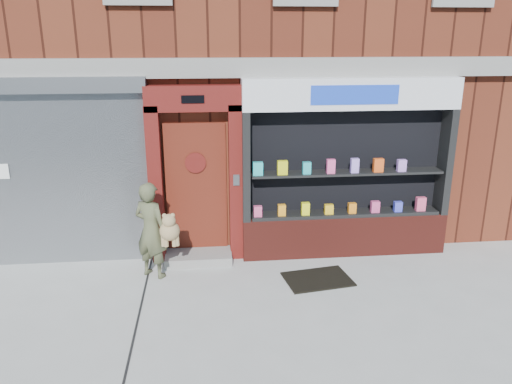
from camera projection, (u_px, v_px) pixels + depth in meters
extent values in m
plane|color=#9E9E99|center=(253.00, 312.00, 6.85)|extent=(80.00, 80.00, 0.00)
cube|color=#511E12|center=(227.00, 18.00, 11.34)|extent=(12.00, 8.00, 8.00)
cube|color=gray|center=(241.00, 68.00, 7.72)|extent=(12.00, 0.16, 0.30)
cube|color=gray|center=(55.00, 181.00, 7.97)|extent=(3.00, 0.10, 2.80)
cube|color=slate|center=(41.00, 85.00, 7.46)|extent=(3.10, 0.30, 0.24)
cube|color=#55110E|center=(156.00, 186.00, 8.08)|extent=(0.22, 0.28, 2.60)
cube|color=#55110E|center=(236.00, 183.00, 8.21)|extent=(0.22, 0.28, 2.60)
cube|color=#55110E|center=(193.00, 98.00, 7.73)|extent=(1.50, 0.28, 0.40)
cube|color=black|center=(193.00, 99.00, 7.59)|extent=(0.35, 0.01, 0.12)
cube|color=#571B10|center=(196.00, 188.00, 8.28)|extent=(1.00, 0.06, 2.20)
cylinder|color=black|center=(195.00, 163.00, 8.11)|extent=(0.28, 0.02, 0.28)
cylinder|color=#55110E|center=(195.00, 163.00, 8.10)|extent=(0.34, 0.02, 0.34)
cube|color=gray|center=(199.00, 257.00, 8.36)|extent=(1.10, 0.55, 0.15)
cube|color=slate|center=(236.00, 180.00, 8.04)|extent=(0.10, 0.02, 0.18)
cube|color=maroon|center=(343.00, 234.00, 8.62)|extent=(3.50, 0.40, 0.70)
cube|color=black|center=(246.00, 166.00, 8.08)|extent=(0.12, 0.40, 1.80)
cube|color=black|center=(445.00, 161.00, 8.41)|extent=(0.12, 0.40, 1.80)
cube|color=black|center=(344.00, 161.00, 8.42)|extent=(3.30, 0.03, 1.80)
cube|color=black|center=(345.00, 213.00, 8.51)|extent=(3.20, 0.36, 0.06)
cube|color=black|center=(347.00, 173.00, 8.29)|extent=(3.20, 0.36, 0.04)
cube|color=white|center=(351.00, 93.00, 7.90)|extent=(3.50, 0.40, 0.50)
cube|color=#193EC0|center=(355.00, 95.00, 7.71)|extent=(1.40, 0.01, 0.30)
cube|color=#E44C83|center=(258.00, 211.00, 8.25)|extent=(0.13, 0.09, 0.18)
cube|color=orange|center=(282.00, 210.00, 8.29)|extent=(0.13, 0.09, 0.19)
cube|color=#F6F519|center=(305.00, 209.00, 8.32)|extent=(0.13, 0.09, 0.21)
cube|color=yellow|center=(329.00, 209.00, 8.37)|extent=(0.14, 0.09, 0.16)
cube|color=orange|center=(352.00, 208.00, 8.41)|extent=(0.13, 0.09, 0.18)
cube|color=#D74782|center=(375.00, 207.00, 8.44)|extent=(0.14, 0.09, 0.19)
cube|color=#4047DB|center=(398.00, 207.00, 8.49)|extent=(0.13, 0.09, 0.17)
cube|color=#ED4F78|center=(421.00, 204.00, 8.51)|extent=(0.16, 0.09, 0.24)
cube|color=#27BFC4|center=(258.00, 169.00, 8.03)|extent=(0.16, 0.09, 0.22)
cube|color=yellow|center=(282.00, 168.00, 8.07)|extent=(0.16, 0.09, 0.23)
cube|color=#26B7C0|center=(307.00, 168.00, 8.11)|extent=(0.13, 0.09, 0.20)
cube|color=#FB5398|center=(331.00, 166.00, 8.15)|extent=(0.13, 0.09, 0.23)
cube|color=#B38BFB|center=(355.00, 166.00, 8.18)|extent=(0.13, 0.09, 0.24)
cube|color=#FF591A|center=(378.00, 165.00, 8.22)|extent=(0.16, 0.09, 0.23)
cube|color=#C084EE|center=(401.00, 165.00, 8.27)|extent=(0.14, 0.09, 0.20)
imported|color=#4F5236|center=(151.00, 230.00, 7.67)|extent=(0.67, 0.61, 1.53)
sphere|color=#9E7F4F|center=(170.00, 231.00, 7.52)|extent=(0.30, 0.30, 0.30)
sphere|color=#9E7F4F|center=(169.00, 221.00, 7.42)|extent=(0.20, 0.20, 0.20)
sphere|color=#9E7F4F|center=(164.00, 216.00, 7.39)|extent=(0.07, 0.07, 0.07)
sphere|color=#9E7F4F|center=(173.00, 215.00, 7.40)|extent=(0.07, 0.07, 0.07)
cylinder|color=#9E7F4F|center=(163.00, 240.00, 7.56)|extent=(0.07, 0.07, 0.18)
cylinder|color=#9E7F4F|center=(177.00, 240.00, 7.58)|extent=(0.07, 0.07, 0.18)
cylinder|color=#9E7F4F|center=(166.00, 241.00, 7.54)|extent=(0.07, 0.07, 0.18)
cylinder|color=#9E7F4F|center=(174.00, 240.00, 7.56)|extent=(0.07, 0.07, 0.18)
cube|color=black|center=(318.00, 279.00, 7.74)|extent=(1.10, 0.85, 0.03)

